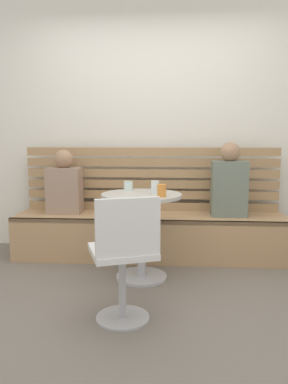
{
  "coord_description": "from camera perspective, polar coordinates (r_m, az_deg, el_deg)",
  "views": [
    {
      "loc": [
        0.21,
        -2.48,
        1.21
      ],
      "look_at": [
        -0.02,
        0.66,
        0.75
      ],
      "focal_mm": 35.03,
      "sensor_mm": 36.0,
      "label": 1
    }
  ],
  "objects": [
    {
      "name": "ground",
      "position": [
        2.77,
        -0.61,
        -17.61
      ],
      "size": [
        8.0,
        8.0,
        0.0
      ],
      "primitive_type": "plane",
      "color": "#70665B"
    },
    {
      "name": "person_adult",
      "position": [
        3.76,
        12.84,
        1.28
      ],
      "size": [
        0.34,
        0.22,
        0.72
      ],
      "color": "slate",
      "rests_on": "booth_bench"
    },
    {
      "name": "cup_tumbler_orange",
      "position": [
        2.98,
        2.72,
        0.22
      ],
      "size": [
        0.07,
        0.07,
        0.1
      ],
      "primitive_type": "cylinder",
      "color": "orange",
      "rests_on": "cafe_table"
    },
    {
      "name": "cup_water_clear",
      "position": [
        3.14,
        1.69,
        0.71
      ],
      "size": [
        0.07,
        0.07,
        0.11
      ],
      "primitive_type": "cylinder",
      "color": "white",
      "rests_on": "cafe_table"
    },
    {
      "name": "back_wall",
      "position": [
        4.13,
        1.27,
        11.62
      ],
      "size": [
        5.2,
        0.1,
        2.9
      ],
      "primitive_type": "cube",
      "color": "white",
      "rests_on": "ground"
    },
    {
      "name": "booth_backrest",
      "position": [
        3.95,
        1.09,
        2.01
      ],
      "size": [
        2.65,
        0.04,
        0.67
      ],
      "color": "#A68157",
      "rests_on": "booth_bench"
    },
    {
      "name": "white_chair",
      "position": [
        2.43,
        -3.01,
        -9.53
      ],
      "size": [
        0.51,
        0.51,
        0.85
      ],
      "color": "#ADADB2",
      "rests_on": "ground"
    },
    {
      "name": "booth_bench",
      "position": [
        3.81,
        0.88,
        -6.72
      ],
      "size": [
        2.7,
        0.52,
        0.44
      ],
      "color": "tan",
      "rests_on": "ground"
    },
    {
      "name": "cafe_table",
      "position": [
        3.19,
        -0.39,
        -4.2
      ],
      "size": [
        0.68,
        0.68,
        0.74
      ],
      "color": "#ADADB2",
      "rests_on": "ground"
    },
    {
      "name": "person_child_left",
      "position": [
        3.9,
        -12.03,
        1.01
      ],
      "size": [
        0.34,
        0.22,
        0.65
      ],
      "color": "#9E7F6B",
      "rests_on": "booth_bench"
    },
    {
      "name": "cup_glass_short",
      "position": [
        3.38,
        -2.41,
        0.99
      ],
      "size": [
        0.08,
        0.08,
        0.08
      ],
      "primitive_type": "cylinder",
      "color": "silver",
      "rests_on": "cafe_table"
    }
  ]
}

